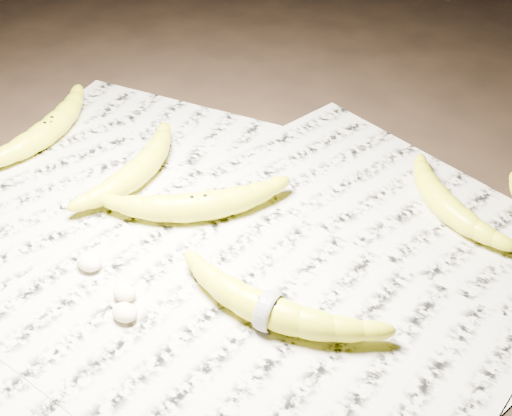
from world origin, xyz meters
The scene contains 11 objects.
ground centered at (0.00, 0.00, 0.00)m, with size 3.00×3.00×0.00m, color black.
newspaper_patch centered at (-0.02, 0.00, 0.00)m, with size 0.90×0.70×0.01m, color beige.
banana_left_a centered at (-0.37, 0.07, 0.03)m, with size 0.22×0.06×0.04m, color yellow, non-canonical shape.
banana_left_b centered at (-0.18, 0.06, 0.03)m, with size 0.20×0.06×0.04m, color yellow, non-canonical shape.
banana_center centered at (-0.06, 0.04, 0.03)m, with size 0.22×0.07×0.04m, color yellow, non-canonical shape.
banana_taped centered at (0.12, -0.07, 0.03)m, with size 0.23×0.06×0.04m, color yellow, non-canonical shape.
banana_upper_a centered at (0.22, 0.22, 0.03)m, with size 0.19×0.06×0.04m, color yellow, non-canonical shape.
measuring_tape centered at (0.12, -0.07, 0.03)m, with size 0.05×0.05×0.00m, color white.
flesh_chunk_a centered at (-0.12, -0.12, 0.02)m, with size 0.03×0.03×0.02m, color #FDEEC3.
flesh_chunk_b centered at (-0.05, -0.13, 0.02)m, with size 0.03×0.02×0.02m, color #FDEEC3.
flesh_chunk_c centered at (-0.02, -0.16, 0.02)m, with size 0.03×0.03×0.02m, color #FDEEC3.
Camera 1 is at (0.41, -0.55, 0.63)m, focal length 50.00 mm.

